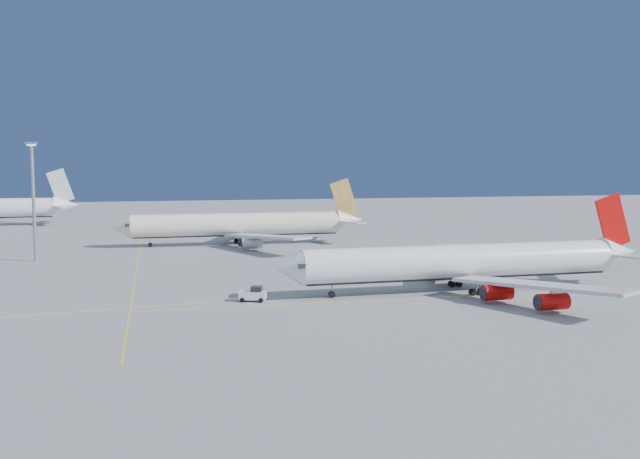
{
  "coord_description": "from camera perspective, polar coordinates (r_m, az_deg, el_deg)",
  "views": [
    {
      "loc": [
        -36.4,
        -111.79,
        20.39
      ],
      "look_at": [
        -5.4,
        21.31,
        7.0
      ],
      "focal_mm": 40.0,
      "sensor_mm": 36.0,
      "label": 1
    }
  ],
  "objects": [
    {
      "name": "pushback_tug",
      "position": [
        103.87,
        -5.35,
        -5.18
      ],
      "size": [
        4.27,
        3.26,
        2.18
      ],
      "rotation": [
        0.0,
        0.0,
        -0.3
      ],
      "color": "white",
      "rests_on": "ground"
    },
    {
      "name": "airliner_virgin",
      "position": [
        113.32,
        11.79,
        -2.56
      ],
      "size": [
        61.07,
        54.92,
        15.08
      ],
      "rotation": [
        0.0,
        0.0,
        0.03
      ],
      "color": "white",
      "rests_on": "ground"
    },
    {
      "name": "light_mast",
      "position": [
        153.76,
        -21.97,
        2.85
      ],
      "size": [
        2.07,
        2.07,
        23.9
      ],
      "color": "gray",
      "rests_on": "ground"
    },
    {
      "name": "taxiway_lines",
      "position": [
        121.82,
        -2.68,
        -4.04
      ],
      "size": [
        118.86,
        140.0,
        0.02
      ],
      "color": "yellow",
      "rests_on": "ground"
    },
    {
      "name": "airliner_etihad",
      "position": [
        172.52,
        -6.23,
        0.39
      ],
      "size": [
        60.7,
        56.25,
        15.88
      ],
      "rotation": [
        0.0,
        0.0,
        0.01
      ],
      "color": "beige",
      "rests_on": "ground"
    },
    {
      "name": "ground",
      "position": [
        119.32,
        4.87,
        -4.26
      ],
      "size": [
        500.0,
        500.0,
        0.0
      ],
      "primitive_type": "plane",
      "color": "slate",
      "rests_on": "ground"
    }
  ]
}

